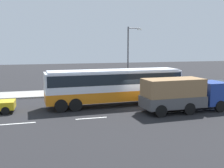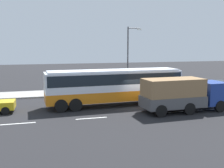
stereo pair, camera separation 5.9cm
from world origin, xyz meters
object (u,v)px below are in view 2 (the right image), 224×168
(car_white_minivan, at_px, (218,86))
(pedestrian_near_curb, at_px, (127,82))
(coach_bus, at_px, (114,83))
(cargo_truck, at_px, (183,93))
(street_lamp, at_px, (129,55))
(pedestrian_at_crossing, at_px, (167,82))

(car_white_minivan, distance_m, pedestrian_near_curb, 10.81)
(coach_bus, bearing_deg, cargo_truck, -39.92)
(street_lamp, bearing_deg, pedestrian_near_curb, 79.37)
(pedestrian_near_curb, distance_m, street_lamp, 3.72)
(car_white_minivan, distance_m, pedestrian_at_crossing, 5.98)
(coach_bus, height_order, cargo_truck, coach_bus)
(street_lamp, bearing_deg, car_white_minivan, -13.11)
(pedestrian_at_crossing, bearing_deg, car_white_minivan, -136.84)
(cargo_truck, height_order, street_lamp, street_lamp)
(coach_bus, xyz_separation_m, pedestrian_at_crossing, (8.51, 6.29, -1.02))
(car_white_minivan, bearing_deg, street_lamp, 166.10)
(cargo_truck, xyz_separation_m, street_lamp, (-1.43, 9.48, 2.84))
(pedestrian_near_curb, bearing_deg, street_lamp, 53.15)
(pedestrian_near_curb, height_order, pedestrian_at_crossing, pedestrian_near_curb)
(cargo_truck, bearing_deg, car_white_minivan, 36.51)
(coach_bus, bearing_deg, pedestrian_at_crossing, 34.50)
(cargo_truck, bearing_deg, pedestrian_near_curb, 93.49)
(car_white_minivan, relative_size, street_lamp, 0.59)
(coach_bus, xyz_separation_m, pedestrian_near_curb, (3.72, 7.48, -0.94))
(street_lamp, bearing_deg, pedestrian_at_crossing, 6.38)
(pedestrian_near_curb, relative_size, pedestrian_at_crossing, 1.08)
(car_white_minivan, bearing_deg, cargo_truck, -142.18)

